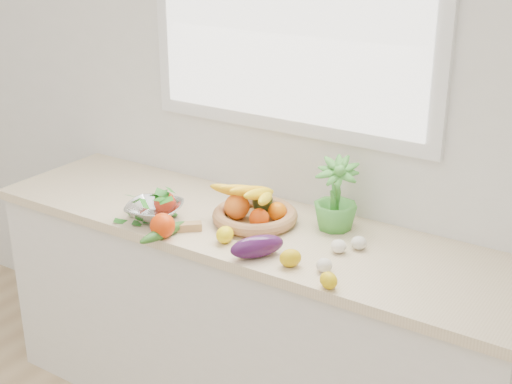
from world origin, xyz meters
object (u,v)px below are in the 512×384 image
Objects in this scene: eggplant at (257,246)px; potted_herb at (336,197)px; apple at (165,202)px; colander_with_spinach at (154,207)px; fruit_basket at (254,210)px; cucumber at (164,232)px.

potted_herb is (0.11, 0.37, 0.09)m from eggplant.
colander_with_spinach reaches higher than apple.
fruit_basket reaches higher than eggplant.
apple is 0.54m from eggplant.
fruit_basket is (-0.17, 0.24, 0.01)m from eggplant.
fruit_basket is at bearing 125.44° from eggplant.
colander_with_spinach is at bearing -149.17° from fruit_basket.
colander_with_spinach is (-0.51, 0.04, 0.02)m from eggplant.
cucumber is at bearing -50.85° from apple.
fruit_basket is (0.20, 0.30, 0.03)m from cucumber.
eggplant is at bearing -4.77° from colander_with_spinach.
colander_with_spinach is (0.02, -0.08, 0.01)m from apple.
potted_herb is at bearing 20.94° from apple.
cucumber is 0.78× the size of potted_herb.
eggplant is at bearing 8.89° from cucumber.
eggplant is at bearing -13.21° from apple.
potted_herb is (0.49, 0.43, 0.11)m from cucumber.
fruit_basket is at bearing 18.76° from apple.
eggplant is 0.48× the size of fruit_basket.
cucumber is 0.86× the size of colander_with_spinach.
apple is at bearing -161.24° from fruit_basket.
apple is 0.24m from cucumber.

